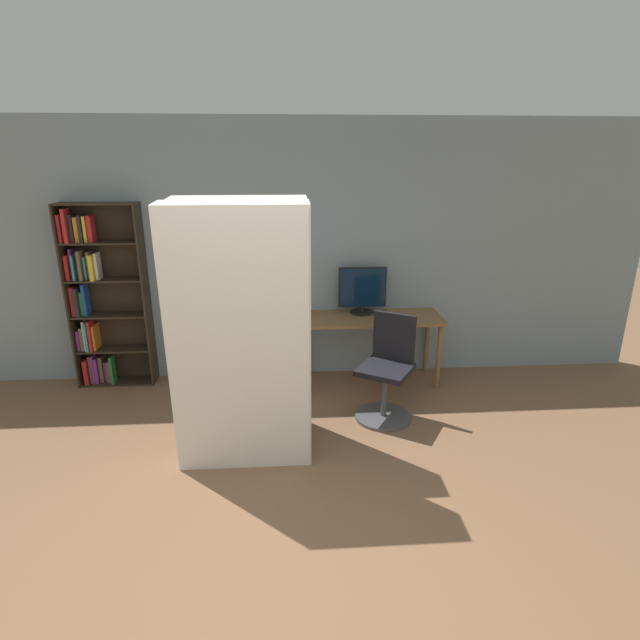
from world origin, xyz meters
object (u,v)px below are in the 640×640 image
(monitor, at_px, (362,290))
(bookshelf, at_px, (100,297))
(office_chair, at_px, (387,376))
(mattress_near, at_px, (241,342))
(mattress_far, at_px, (245,324))

(monitor, height_order, bookshelf, bookshelf)
(office_chair, xyz_separation_m, bookshelf, (-2.80, 0.95, 0.54))
(mattress_near, bearing_deg, monitor, 54.18)
(mattress_far, bearing_deg, office_chair, 10.79)
(mattress_near, bearing_deg, mattress_far, 90.00)
(bookshelf, bearing_deg, mattress_near, -46.02)
(mattress_far, bearing_deg, bookshelf, 142.73)
(monitor, relative_size, mattress_far, 0.25)
(mattress_near, height_order, mattress_far, same)
(monitor, bearing_deg, mattress_near, -125.82)
(mattress_far, bearing_deg, mattress_near, -90.00)
(bookshelf, xyz_separation_m, mattress_near, (1.56, -1.62, 0.07))
(bookshelf, height_order, mattress_far, mattress_far)
(monitor, distance_m, mattress_near, 1.94)
(monitor, xyz_separation_m, office_chair, (0.10, -0.91, -0.58))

